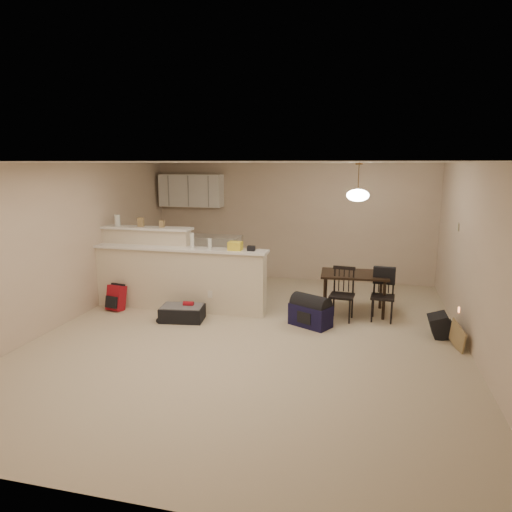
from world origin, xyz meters
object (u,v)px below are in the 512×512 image
(pendant_lamp, at_px, (358,195))
(navy_duffel, at_px, (310,315))
(suitcase, at_px, (182,313))
(dining_table, at_px, (354,278))
(black_daypack, at_px, (440,326))
(dining_chair_far, at_px, (383,295))
(red_backpack, at_px, (116,298))
(dining_chair_near, at_px, (342,294))

(pendant_lamp, relative_size, navy_duffel, 0.99)
(suitcase, relative_size, navy_duffel, 1.09)
(dining_table, xyz_separation_m, black_daypack, (1.27, -0.83, -0.44))
(dining_table, relative_size, dining_chair_far, 1.35)
(dining_table, bearing_deg, suitcase, -161.44)
(red_backpack, bearing_deg, pendant_lamp, 23.17)
(dining_chair_near, height_order, dining_chair_far, dining_chair_near)
(suitcase, relative_size, red_backpack, 1.58)
(dining_table, xyz_separation_m, suitcase, (-2.66, -1.07, -0.48))
(dining_table, bearing_deg, dining_chair_far, -37.71)
(dining_table, distance_m, dining_chair_near, 0.50)
(dining_chair_far, bearing_deg, suitcase, -162.12)
(dining_chair_near, distance_m, navy_duffel, 0.65)
(pendant_lamp, distance_m, dining_chair_near, 1.63)
(dining_table, distance_m, suitcase, 2.91)
(dining_chair_far, height_order, red_backpack, dining_chair_far)
(red_backpack, bearing_deg, black_daypack, 11.35)
(pendant_lamp, xyz_separation_m, navy_duffel, (-0.62, -0.83, -1.82))
(dining_chair_near, xyz_separation_m, navy_duffel, (-0.45, -0.40, -0.26))
(dining_table, relative_size, red_backpack, 2.63)
(dining_table, height_order, dining_chair_far, dining_chair_far)
(red_backpack, bearing_deg, suitcase, 1.30)
(red_backpack, bearing_deg, dining_chair_near, 17.30)
(dining_chair_near, distance_m, red_backpack, 3.83)
(pendant_lamp, height_order, dining_chair_near, pendant_lamp)
(dining_table, bearing_deg, black_daypack, -36.49)
(pendant_lamp, xyz_separation_m, suitcase, (-2.66, -1.07, -1.87))
(suitcase, distance_m, red_backpack, 1.34)
(dining_chair_near, bearing_deg, dining_table, 74.58)
(dining_chair_near, relative_size, black_daypack, 2.33)
(dining_chair_near, bearing_deg, navy_duffel, -132.57)
(dining_chair_near, xyz_separation_m, dining_chair_far, (0.64, 0.12, -0.01))
(dining_chair_near, relative_size, dining_chair_far, 1.02)
(suitcase, height_order, navy_duffel, navy_duffel)
(dining_chair_near, height_order, black_daypack, dining_chair_near)
(navy_duffel, bearing_deg, dining_chair_near, 69.33)
(dining_chair_near, bearing_deg, red_backpack, -167.92)
(dining_chair_far, bearing_deg, red_backpack, -168.95)
(red_backpack, height_order, navy_duffel, red_backpack)
(pendant_lamp, xyz_separation_m, black_daypack, (1.27, -0.83, -1.83))
(pendant_lamp, relative_size, dining_chair_far, 0.74)
(dining_table, relative_size, pendant_lamp, 1.82)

